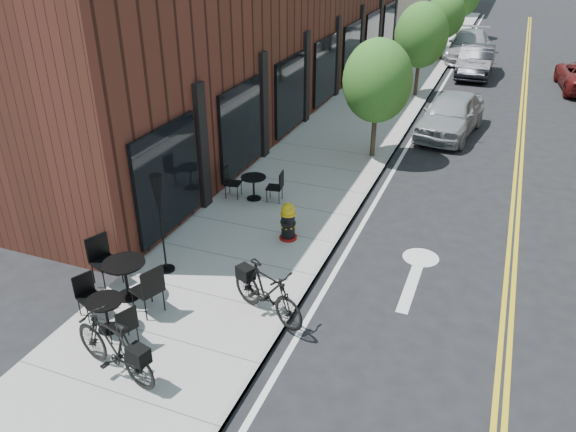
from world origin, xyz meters
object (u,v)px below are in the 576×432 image
at_px(parked_car_b, 476,61).
at_px(parked_car_c, 469,46).
at_px(bistro_set_a, 125,274).
at_px(bicycle_left, 114,346).
at_px(bicycle_right, 267,292).
at_px(parked_car_a, 451,114).
at_px(bistro_set_b, 106,311).
at_px(patio_umbrella, 159,204).
at_px(bistro_set_c, 254,185).
at_px(fire_hydrant, 288,222).

height_order(parked_car_b, parked_car_c, parked_car_c).
bearing_deg(bistro_set_a, bicycle_left, -38.12).
height_order(bicycle_left, bicycle_right, bicycle_left).
relative_size(bicycle_right, parked_car_a, 0.43).
xyz_separation_m(bicycle_left, bistro_set_a, (-1.18, 1.94, -0.05)).
xyz_separation_m(bistro_set_b, parked_car_a, (4.54, 14.17, 0.20)).
relative_size(bicycle_left, bistro_set_b, 1.19).
bearing_deg(patio_umbrella, parked_car_a, 68.84).
bearing_deg(bistro_set_c, bistro_set_b, -99.72).
xyz_separation_m(fire_hydrant, bicycle_left, (-1.03, -5.39, 0.12)).
height_order(fire_hydrant, bistro_set_a, bistro_set_a).
bearing_deg(bicycle_left, bistro_set_a, -134.60).
bearing_deg(bicycle_right, patio_umbrella, 99.81).
bearing_deg(parked_car_b, parked_car_c, 100.29).
bearing_deg(bistro_set_b, parked_car_b, 102.57).
bearing_deg(bicycle_left, patio_umbrella, -148.11).
relative_size(fire_hydrant, bicycle_left, 0.50).
height_order(bistro_set_c, parked_car_a, parked_car_a).
height_order(bicycle_left, parked_car_b, parked_car_b).
bearing_deg(fire_hydrant, bistro_set_c, 131.00).
relative_size(bicycle_left, bistro_set_a, 0.96).
height_order(bistro_set_b, parked_car_a, parked_car_a).
bearing_deg(patio_umbrella, bistro_set_b, -87.23).
relative_size(fire_hydrant, bistro_set_c, 0.60).
bearing_deg(bistro_set_a, patio_umbrella, 101.27).
distance_m(fire_hydrant, parked_car_c, 23.20).
bearing_deg(fire_hydrant, patio_umbrella, -134.84).
bearing_deg(bistro_set_a, parked_car_a, 90.42).
bearing_deg(bistro_set_b, bicycle_right, 52.79).
distance_m(bicycle_right, bistro_set_a, 2.98).
bearing_deg(fire_hydrant, bistro_set_a, -126.23).
xyz_separation_m(bicycle_left, bicycle_right, (1.77, 2.40, -0.01)).
xyz_separation_m(bicycle_left, parked_car_a, (3.65, 15.08, 0.06)).
bearing_deg(bistro_set_b, parked_car_c, 105.41).
bearing_deg(bistro_set_a, fire_hydrant, 78.06).
bearing_deg(bicycle_left, parked_car_b, -174.34).
bearing_deg(bistro_set_a, bicycle_right, 29.49).
relative_size(bistro_set_a, parked_car_c, 0.37).
relative_size(bistro_set_a, bistro_set_c, 1.23).
distance_m(bistro_set_b, parked_car_a, 14.88).
xyz_separation_m(bicycle_left, parked_car_c, (2.99, 28.51, 0.09)).
bearing_deg(parked_car_a, bicycle_right, -91.14).
distance_m(fire_hydrant, bistro_set_a, 4.10).
bearing_deg(bistro_set_c, parked_car_b, 68.16).
distance_m(fire_hydrant, bicycle_right, 3.08).
bearing_deg(bicycle_right, bicycle_left, 167.38).
distance_m(bistro_set_c, parked_car_c, 21.70).
relative_size(bicycle_right, parked_car_c, 0.35).
relative_size(bistro_set_a, parked_car_b, 0.44).
distance_m(bicycle_left, bistro_set_c, 7.16).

